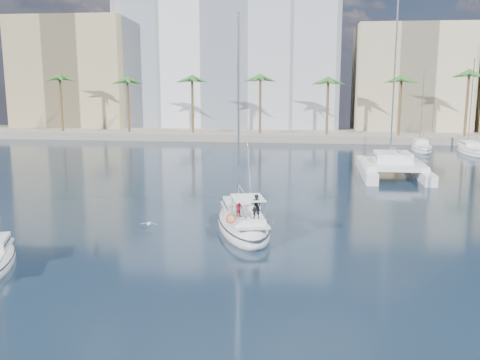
# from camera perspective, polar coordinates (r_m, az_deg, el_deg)

# --- Properties ---
(ground) EXTENTS (160.00, 160.00, 0.00)m
(ground) POSITION_cam_1_polar(r_m,az_deg,el_deg) (35.12, 1.65, -6.42)
(ground) COLOR black
(ground) RESTS_ON ground
(quay) EXTENTS (120.00, 14.00, 1.20)m
(quay) POSITION_cam_1_polar(r_m,az_deg,el_deg) (94.96, 5.13, 4.80)
(quay) COLOR gray
(quay) RESTS_ON ground
(building_modern) EXTENTS (42.00, 16.00, 28.00)m
(building_modern) POSITION_cam_1_polar(r_m,az_deg,el_deg) (107.54, -1.08, 12.68)
(building_modern) COLOR white
(building_modern) RESTS_ON ground
(building_tan_left) EXTENTS (22.00, 14.00, 22.00)m
(building_tan_left) POSITION_cam_1_polar(r_m,az_deg,el_deg) (111.90, -17.05, 10.61)
(building_tan_left) COLOR tan
(building_tan_left) RESTS_ON ground
(building_beige) EXTENTS (20.00, 14.00, 20.00)m
(building_beige) POSITION_cam_1_polar(r_m,az_deg,el_deg) (105.12, 17.65, 10.05)
(building_beige) COLOR beige
(building_beige) RESTS_ON ground
(palm_left) EXTENTS (3.60, 3.60, 12.30)m
(palm_left) POSITION_cam_1_polar(r_m,az_deg,el_deg) (97.73, -15.55, 10.31)
(palm_left) COLOR brown
(palm_left) RESTS_ON ground
(palm_centre) EXTENTS (3.60, 3.60, 12.30)m
(palm_centre) POSITION_cam_1_polar(r_m,az_deg,el_deg) (90.46, 5.14, 10.65)
(palm_centre) COLOR brown
(palm_centre) RESTS_ON ground
(main_sloop) EXTENTS (5.96, 11.07, 15.69)m
(main_sloop) POSITION_cam_1_polar(r_m,az_deg,el_deg) (37.47, 0.30, -4.52)
(main_sloop) COLOR silver
(main_sloop) RESTS_ON ground
(catamaran) EXTENTS (6.95, 13.64, 19.57)m
(catamaran) POSITION_cam_1_polar(r_m,az_deg,el_deg) (60.51, 15.97, 1.60)
(catamaran) COLOR silver
(catamaran) RESTS_ON ground
(seagull) EXTENTS (1.18, 0.51, 0.22)m
(seagull) POSITION_cam_1_polar(r_m,az_deg,el_deg) (37.97, -9.67, -4.61)
(seagull) COLOR silver
(seagull) RESTS_ON ground
(moored_yacht_a) EXTENTS (3.37, 9.52, 11.90)m
(moored_yacht_a) POSITION_cam_1_polar(r_m,az_deg,el_deg) (82.82, 18.76, 2.99)
(moored_yacht_a) COLOR silver
(moored_yacht_a) RESTS_ON ground
(moored_yacht_b) EXTENTS (3.32, 10.83, 13.72)m
(moored_yacht_b) POSITION_cam_1_polar(r_m,az_deg,el_deg) (82.48, 23.46, 2.64)
(moored_yacht_b) COLOR silver
(moored_yacht_b) RESTS_ON ground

